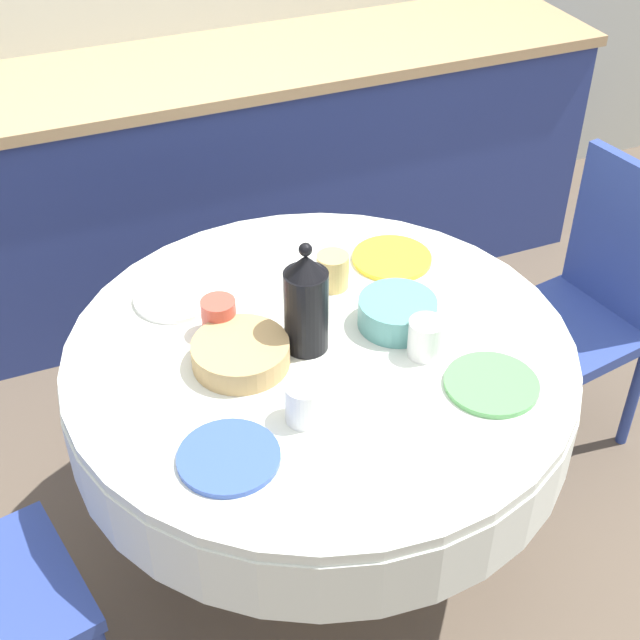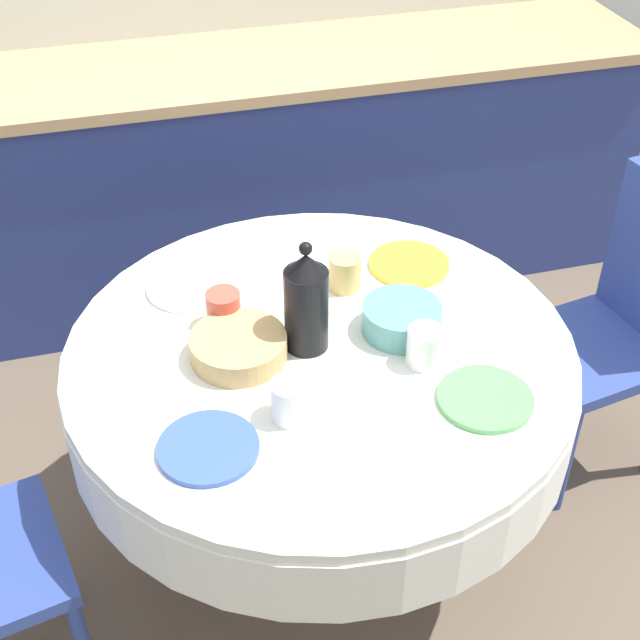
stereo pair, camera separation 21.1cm
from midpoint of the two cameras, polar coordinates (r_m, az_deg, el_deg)
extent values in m
plane|color=brown|center=(2.70, 2.30, -14.19)|extent=(12.00, 12.00, 0.00)
cube|color=navy|center=(3.46, -4.43, 8.59)|extent=(3.20, 0.60, 0.88)
cube|color=tan|center=(3.26, -4.83, 15.68)|extent=(3.24, 0.64, 0.04)
cylinder|color=brown|center=(2.69, 2.31, -13.93)|extent=(0.44, 0.44, 0.04)
cylinder|color=brown|center=(2.48, 2.47, -10.04)|extent=(0.11, 0.11, 0.50)
cylinder|color=silver|center=(2.24, 2.70, -4.15)|extent=(1.25, 1.25, 0.18)
cylinder|color=silver|center=(2.17, 2.78, -2.09)|extent=(1.24, 1.24, 0.03)
cube|color=#2D428E|center=(2.80, 19.03, -1.89)|extent=(0.46, 0.46, 0.04)
cylinder|color=#2D428E|center=(2.76, 17.65, -8.62)|extent=(0.04, 0.04, 0.41)
cylinder|color=#2D428E|center=(2.94, 13.38, -4.23)|extent=(0.04, 0.04, 0.41)
cylinder|color=#2D428E|center=(3.14, 18.58, -2.29)|extent=(0.04, 0.04, 0.41)
cylinder|color=#2D428E|center=(2.51, -14.55, -13.90)|extent=(0.04, 0.04, 0.41)
cylinder|color=#3856AD|center=(1.90, -4.01, -8.31)|extent=(0.22, 0.22, 0.01)
cylinder|color=white|center=(1.94, 1.19, -5.31)|extent=(0.09, 0.09, 0.10)
cylinder|color=#5BA85B|center=(2.06, 13.44, -5.04)|extent=(0.22, 0.22, 0.01)
cylinder|color=white|center=(2.11, 9.58, -1.79)|extent=(0.09, 0.09, 0.10)
cylinder|color=white|center=(2.35, -5.90, 2.04)|extent=(0.22, 0.22, 0.01)
cylinder|color=#CC4C3D|center=(2.19, -3.47, 0.58)|extent=(0.09, 0.09, 0.10)
cylinder|color=yellow|center=(2.45, 8.19, 3.48)|extent=(0.22, 0.22, 0.01)
cylinder|color=#DBB766|center=(2.33, 4.19, 2.97)|extent=(0.09, 0.09, 0.10)
cylinder|color=black|center=(2.09, 2.00, 0.55)|extent=(0.11, 0.11, 0.21)
cone|color=black|center=(2.02, 2.08, 3.52)|extent=(0.10, 0.10, 0.05)
sphere|color=black|center=(1.99, 2.10, 4.49)|extent=(0.03, 0.03, 0.03)
cylinder|color=tan|center=(2.11, -2.40, -1.86)|extent=(0.23, 0.23, 0.06)
cylinder|color=#569993|center=(2.20, 7.99, -0.03)|extent=(0.20, 0.20, 0.07)
camera|label=1|loc=(0.11, -87.14, 2.23)|focal=50.00mm
camera|label=2|loc=(0.11, 92.86, -2.23)|focal=50.00mm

